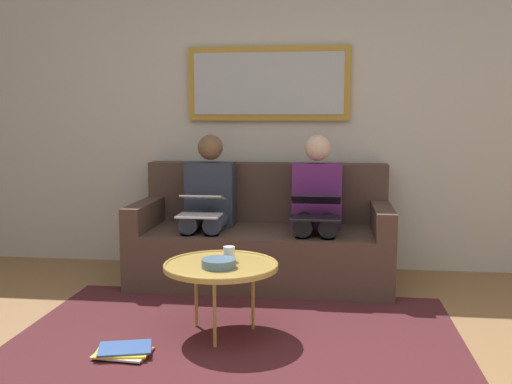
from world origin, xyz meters
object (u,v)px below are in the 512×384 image
object	(u,v)px
person_right	(208,203)
couch	(263,240)
framed_mirror	(268,84)
magazine_stack	(124,351)
person_left	(316,205)
coffee_table	(221,266)
laptop_silver	(201,205)
bowl	(219,263)
cup	(229,254)
laptop_black	(316,208)

from	to	relation	value
person_right	couch	bearing A→B (deg)	-170.78
framed_mirror	magazine_stack	bearing A→B (deg)	73.89
person_left	coffee_table	bearing A→B (deg)	65.42
couch	laptop_silver	xyz separation A→B (m)	(0.42, 0.31, 0.32)
person_left	bowl	bearing A→B (deg)	66.81
couch	person_right	size ratio (longest dim) A/B	1.72
framed_mirror	cup	distance (m)	1.88
cup	person_left	world-z (taller)	person_left
framed_mirror	couch	bearing A→B (deg)	90.00
bowl	person_right	xyz separation A→B (m)	(0.32, -1.22, 0.16)
framed_mirror	bowl	distance (m)	2.01
coffee_table	bowl	bearing A→B (deg)	90.80
person_right	magazine_stack	world-z (taller)	person_right
framed_mirror	coffee_table	bearing A→B (deg)	86.27
coffee_table	cup	bearing A→B (deg)	-115.56
bowl	magazine_stack	distance (m)	0.70
laptop_silver	magazine_stack	bearing A→B (deg)	83.25
framed_mirror	laptop_silver	xyz separation A→B (m)	(0.42, 0.70, -0.92)
couch	person_right	world-z (taller)	person_right
bowl	coffee_table	bearing A→B (deg)	-89.20
coffee_table	person_left	world-z (taller)	person_left
bowl	person_left	xyz separation A→B (m)	(-0.52, -1.22, 0.16)
person_left	couch	bearing A→B (deg)	-9.22
framed_mirror	cup	bearing A→B (deg)	87.41
person_right	bowl	bearing A→B (deg)	104.54
framed_mirror	laptop_silver	size ratio (longest dim) A/B	3.76
laptop_silver	magazine_stack	size ratio (longest dim) A/B	1.10
framed_mirror	magazine_stack	world-z (taller)	framed_mirror
bowl	person_right	world-z (taller)	person_right
magazine_stack	person_left	bearing A→B (deg)	-123.07
person_left	magazine_stack	world-z (taller)	person_left
magazine_stack	couch	bearing A→B (deg)	-109.76
magazine_stack	bowl	bearing A→B (deg)	-147.27
cup	magazine_stack	xyz separation A→B (m)	(0.50, 0.45, -0.45)
person_right	laptop_silver	bearing A→B (deg)	90.00
coffee_table	laptop_silver	bearing A→B (deg)	-70.75
couch	bowl	bearing A→B (deg)	85.42
couch	magazine_stack	distance (m)	1.72
person_left	laptop_black	size ratio (longest dim) A/B	3.06
framed_mirror	bowl	world-z (taller)	framed_mirror
couch	bowl	world-z (taller)	couch
couch	person_left	size ratio (longest dim) A/B	1.72
couch	laptop_silver	distance (m)	0.61
framed_mirror	cup	size ratio (longest dim) A/B	14.92
laptop_silver	magazine_stack	xyz separation A→B (m)	(0.15, 1.28, -0.60)
laptop_silver	laptop_black	bearing A→B (deg)	-179.36
framed_mirror	laptop_black	distance (m)	1.23
cup	person_left	xyz separation A→B (m)	(-0.49, -1.08, 0.14)
magazine_stack	framed_mirror	bearing A→B (deg)	-106.11
coffee_table	person_right	bearing A→B (deg)	-74.60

